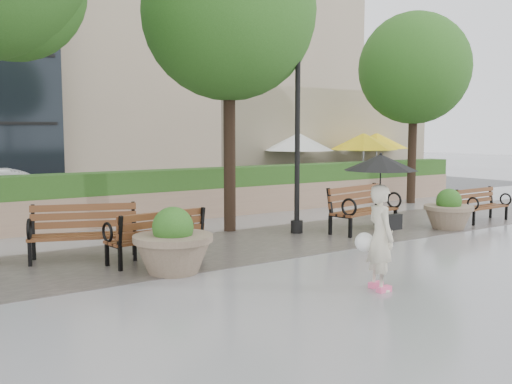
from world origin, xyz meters
TOP-DOWN VIEW (x-y plane):
  - ground at (0.00, 0.00)m, footprint 100.00×100.00m
  - cobble_strip at (0.00, 3.00)m, footprint 28.00×3.20m
  - hedge_wall at (0.00, 7.00)m, footprint 24.00×0.80m
  - cafe_wall at (9.50, 10.00)m, footprint 10.00×0.60m
  - cafe_hedge at (9.00, 7.80)m, footprint 8.00×0.50m
  - asphalt_street at (0.00, 11.00)m, footprint 40.00×7.00m
  - bench_1 at (-2.55, 3.42)m, footprint 2.02×1.36m
  - bench_2 at (-1.51, 2.59)m, footprint 1.83×0.89m
  - bench_3 at (3.91, 2.77)m, footprint 2.09×1.15m
  - bench_4 at (7.54, 2.06)m, footprint 1.65×0.72m
  - planter_left at (-1.61, 1.68)m, footprint 1.33×1.33m
  - planter_right at (5.87, 1.87)m, footprint 1.18×1.18m
  - lamppost at (2.44, 3.47)m, footprint 0.28×0.28m
  - tree_1 at (1.46, 4.68)m, footprint 4.02×4.02m
  - tree_2 at (9.32, 5.91)m, footprint 3.67×3.61m
  - patio_umb_white at (6.92, 9.03)m, footprint 2.50×2.50m
  - patio_umb_yellow_a at (9.49, 8.39)m, footprint 2.50×2.50m
  - patio_umb_yellow_b at (11.30, 9.47)m, footprint 2.50×2.50m
  - car_right at (-2.41, 10.04)m, footprint 4.18×1.95m
  - pedestrian at (0.49, -0.95)m, footprint 1.09×1.09m

SIDE VIEW (x-z plane):
  - ground at x=0.00m, z-range 0.00..0.00m
  - asphalt_street at x=0.00m, z-range 0.00..0.00m
  - cobble_strip at x=0.00m, z-range 0.00..0.01m
  - bench_4 at x=7.54m, z-range -0.18..0.69m
  - bench_2 at x=-1.51m, z-range -0.19..0.75m
  - bench_1 at x=-2.55m, z-range -0.21..0.81m
  - bench_3 at x=3.91m, z-range -0.22..0.85m
  - planter_right at x=5.87m, z-range -0.11..0.88m
  - planter_left at x=-1.61m, z-range -0.12..0.99m
  - cafe_hedge at x=9.00m, z-range 0.00..0.90m
  - car_right at x=-2.41m, z-range 0.00..1.33m
  - hedge_wall at x=0.00m, z-range -0.01..1.34m
  - pedestrian at x=0.49m, z-range 0.22..2.23m
  - patio_umb_white at x=6.92m, z-range 0.84..3.14m
  - patio_umb_yellow_a at x=9.49m, z-range 0.84..3.14m
  - patio_umb_yellow_b at x=11.30m, z-range 0.84..3.14m
  - cafe_wall at x=9.50m, z-range 0.00..4.00m
  - lamppost at x=2.44m, z-range -0.25..4.30m
  - tree_2 at x=9.32m, z-range 1.19..7.41m
  - tree_1 at x=1.46m, z-range 1.40..8.49m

